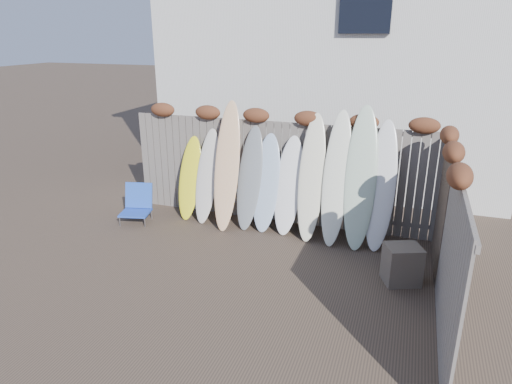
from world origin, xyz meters
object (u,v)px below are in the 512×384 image
(beach_chair, at_px, (137,204))
(lattice_panel, at_px, (442,214))
(surfboard_0, at_px, (190,178))
(wooden_crate, at_px, (402,264))

(beach_chair, bearing_deg, lattice_panel, -1.84)
(lattice_panel, bearing_deg, surfboard_0, 169.85)
(lattice_panel, xyz_separation_m, surfboard_0, (-4.68, 0.72, -0.13))
(lattice_panel, bearing_deg, beach_chair, 176.74)
(beach_chair, height_order, lattice_panel, lattice_panel)
(lattice_panel, distance_m, surfboard_0, 4.74)
(surfboard_0, bearing_deg, lattice_panel, -5.23)
(wooden_crate, height_order, lattice_panel, lattice_panel)
(wooden_crate, distance_m, surfboard_0, 4.42)
(beach_chair, distance_m, surfboard_0, 1.17)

